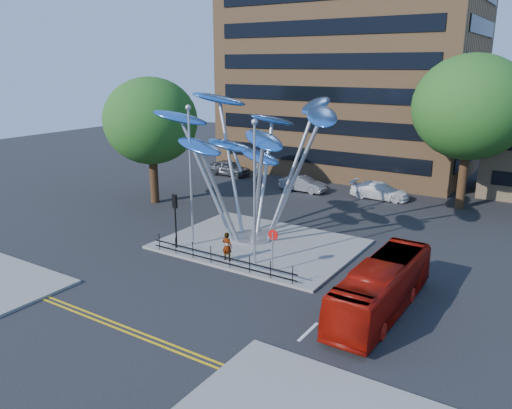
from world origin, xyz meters
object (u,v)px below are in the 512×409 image
Objects in this scene: parked_car_left at (229,168)px; parked_car_right at (380,191)px; pedestrian at (227,246)px; street_lamp_left at (190,164)px; tree_left at (151,121)px; no_entry_sign_island at (273,243)px; red_bus at (381,287)px; leaf_sculpture at (252,136)px; tree_right at (471,107)px; street_lamp_right at (255,180)px; parked_car_mid at (303,184)px; traffic_light_island at (175,210)px.

parked_car_left is 16.47m from parked_car_right.
pedestrian is at bearing 168.33° from parked_car_right.
street_lamp_left is 21.67m from parked_car_left.
no_entry_sign_island is (16.00, -7.48, -4.98)m from tree_left.
red_bus reaches higher than parked_car_left.
leaf_sculpture is 16.26m from parked_car_right.
parked_car_left is (-22.90, -0.05, -7.24)m from tree_right.
street_lamp_right is 4.41m from pedestrian.
red_bus is (10.57, -5.18, -5.63)m from leaf_sculpture.
pedestrian is (-3.09, -0.02, -0.80)m from no_entry_sign_island.
parked_car_right is at bearing -103.95° from pedestrian.
tree_right is 1.17× the size of tree_left.
street_lamp_right is 9.00m from red_bus.
leaf_sculpture is 5.19× the size of no_entry_sign_island.
parked_car_right is at bearing -78.96° from parked_car_mid.
pedestrian is at bearing -162.57° from street_lamp_right.
parked_car_left is (-0.90, 11.95, -6.00)m from tree_left.
parked_car_left is at bearing 131.01° from no_entry_sign_island.
parked_car_mid is at bearing -102.04° from parked_car_left.
tree_right is 18.37m from leaf_sculpture.
tree_right is 21.31m from no_entry_sign_island.
parked_car_right is (6.80, 1.27, 0.02)m from parked_car_mid.
leaf_sculpture is (-10.07, -15.32, -1.16)m from tree_right.
parked_car_left is at bearing 94.30° from tree_left.
parked_car_right is at bearing 91.35° from no_entry_sign_island.
no_entry_sign_island is at bearing 0.13° from traffic_light_island.
pedestrian is 0.34× the size of parked_car_right.
parked_car_mid is at bearing 112.46° from no_entry_sign_island.
tree_left is at bearing -36.08° from pedestrian.
red_bus is 31.08m from parked_car_left.
traffic_light_island is (-13.00, -19.50, -5.42)m from tree_right.
street_lamp_right reaches higher than parked_car_mid.
leaf_sculpture is 4.28m from street_lamp_left.
tree_left is 2.06× the size of parked_car_right.
pedestrian is (-9.59, 1.00, -0.24)m from red_bus.
parked_car_right is at bearing 70.76° from traffic_light_island.
tree_left is 18.35m from no_entry_sign_island.
parked_car_mid is at bearing 92.56° from street_lamp_left.
tree_left reaches higher than no_entry_sign_island.
street_lamp_left is 2.57× the size of traffic_light_island.
street_lamp_right is at bearing -5.71° from street_lamp_left.
street_lamp_left reaches higher than parked_car_right.
street_lamp_left reaches higher than traffic_light_island.
traffic_light_island is 0.80× the size of parked_car_mid.
parked_car_right is (2.65, 18.80, -0.28)m from pedestrian.
pedestrian is at bearing -145.40° from parked_car_left.
street_lamp_left is 0.98× the size of red_bus.
traffic_light_island is 4.22m from pedestrian.
tree_left is at bearing -151.39° from tree_right.
parked_car_mid is (-13.24, -1.98, -7.33)m from tree_right.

